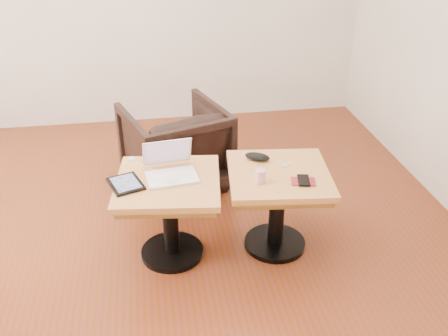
{
  "coord_description": "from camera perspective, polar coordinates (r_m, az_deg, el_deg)",
  "views": [
    {
      "loc": [
        0.13,
        -2.56,
        2.07
      ],
      "look_at": [
        0.55,
        0.02,
        0.61
      ],
      "focal_mm": 40.0,
      "sensor_mm": 36.0,
      "label": 1
    }
  ],
  "objects": [
    {
      "name": "glasses_case",
      "position": [
        3.18,
        3.83,
        1.29
      ],
      "size": [
        0.18,
        0.14,
        0.05
      ],
      "primitive_type": "ellipsoid",
      "rotation": [
        0.0,
        0.0,
        -0.5
      ],
      "color": "black",
      "rests_on": "side_table_right"
    },
    {
      "name": "laptop",
      "position": [
        3.01,
        -6.15,
        -0.11
      ],
      "size": [
        0.33,
        0.31,
        0.2
      ],
      "rotation": [
        0.0,
        0.0,
        0.12
      ],
      "color": "white",
      "rests_on": "side_table_left"
    },
    {
      "name": "side_table_left",
      "position": [
        3.06,
        -6.3,
        -3.59
      ],
      "size": [
        0.68,
        0.68,
        0.56
      ],
      "rotation": [
        0.0,
        0.0,
        -0.12
      ],
      "color": "black",
      "rests_on": "ground"
    },
    {
      "name": "room_shell",
      "position": [
        2.66,
        -11.98,
        12.94
      ],
      "size": [
        4.52,
        4.52,
        2.71
      ],
      "color": "maroon",
      "rests_on": "ground"
    },
    {
      "name": "side_table_right",
      "position": [
        3.14,
        6.18,
        -2.68
      ],
      "size": [
        0.68,
        0.68,
        0.56
      ],
      "rotation": [
        0.0,
        0.0,
        -0.11
      ],
      "color": "black",
      "rests_on": "ground"
    },
    {
      "name": "tablet",
      "position": [
        2.97,
        -11.18,
        -1.78
      ],
      "size": [
        0.24,
        0.27,
        0.02
      ],
      "rotation": [
        0.0,
        0.0,
        0.33
      ],
      "color": "black",
      "rests_on": "side_table_left"
    },
    {
      "name": "armchair",
      "position": [
        3.88,
        -5.61,
        2.46
      ],
      "size": [
        0.9,
        0.91,
        0.66
      ],
      "primitive_type": "imported",
      "rotation": [
        0.0,
        0.0,
        3.47
      ],
      "color": "black",
      "rests_on": "ground"
    },
    {
      "name": "earbuds_tangle",
      "position": [
        3.14,
        7.03,
        0.39
      ],
      "size": [
        0.08,
        0.06,
        0.02
      ],
      "color": "white",
      "rests_on": "side_table_right"
    },
    {
      "name": "charging_adapter",
      "position": [
        3.22,
        -10.54,
        0.97
      ],
      "size": [
        0.04,
        0.04,
        0.02
      ],
      "primitive_type": "cube",
      "rotation": [
        0.0,
        0.0,
        0.03
      ],
      "color": "white",
      "rests_on": "side_table_left"
    },
    {
      "name": "phone_on_sleeve",
      "position": [
        2.98,
        9.07,
        -1.47
      ],
      "size": [
        0.16,
        0.14,
        0.02
      ],
      "rotation": [
        0.0,
        0.0,
        -0.2
      ],
      "color": "maroon",
      "rests_on": "side_table_right"
    },
    {
      "name": "striped_cup",
      "position": [
        2.93,
        4.14,
        -0.93
      ],
      "size": [
        0.09,
        0.09,
        0.08
      ],
      "primitive_type": "cylinder",
      "rotation": [
        0.0,
        0.0,
        -0.52
      ],
      "color": "#DF4282",
      "rests_on": "side_table_right"
    }
  ]
}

